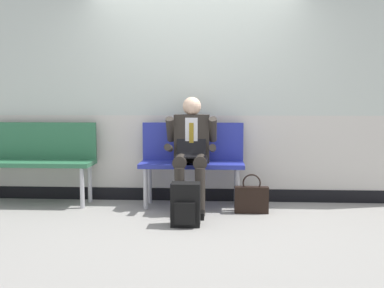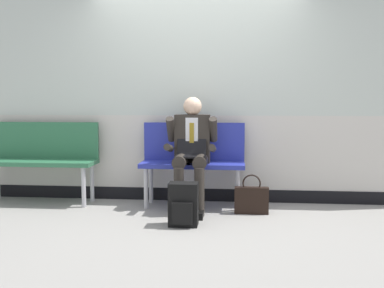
% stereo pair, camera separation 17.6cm
% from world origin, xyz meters
% --- Properties ---
extents(ground_plane, '(18.00, 18.00, 0.00)m').
position_xyz_m(ground_plane, '(0.00, 0.00, 0.00)').
color(ground_plane, gray).
extents(station_wall, '(5.94, 0.14, 2.69)m').
position_xyz_m(station_wall, '(0.00, 0.77, 1.33)').
color(station_wall, beige).
rests_on(station_wall, ground).
extents(bench_with_person, '(1.19, 0.42, 0.97)m').
position_xyz_m(bench_with_person, '(-0.03, 0.50, 0.57)').
color(bench_with_person, '#28339E').
rests_on(bench_with_person, ground).
extents(bench_empty, '(1.37, 0.42, 0.96)m').
position_xyz_m(bench_empty, '(-1.87, 0.50, 0.58)').
color(bench_empty, '#2D6B47').
rests_on(bench_empty, ground).
extents(person_seated, '(0.57, 0.70, 1.27)m').
position_xyz_m(person_seated, '(-0.03, 0.29, 0.68)').
color(person_seated, '#2D2823').
rests_on(person_seated, ground).
extents(backpack, '(0.28, 0.23, 0.43)m').
position_xyz_m(backpack, '(-0.04, -0.36, 0.21)').
color(backpack, black).
rests_on(backpack, ground).
extents(handbag, '(0.37, 0.09, 0.43)m').
position_xyz_m(handbag, '(0.64, 0.17, 0.16)').
color(handbag, black).
rests_on(handbag, ground).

